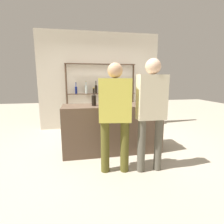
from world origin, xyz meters
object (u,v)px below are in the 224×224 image
object	(u,v)px
counter_bottle_1	(139,98)
wine_glass	(125,99)
counter_bottle_2	(94,99)
counter_bottle_0	(115,99)
counter_bottle_3	(111,98)
ice_bucket	(149,99)
customer_center	(115,111)
customer_right	(151,107)

from	to	relation	value
counter_bottle_1	wine_glass	xyz separation A→B (m)	(-0.23, 0.20, -0.03)
counter_bottle_1	counter_bottle_2	size ratio (longest dim) A/B	1.02
counter_bottle_1	wine_glass	bearing A→B (deg)	139.25
counter_bottle_2	counter_bottle_0	bearing A→B (deg)	-0.20
counter_bottle_2	counter_bottle_3	size ratio (longest dim) A/B	0.99
wine_glass	counter_bottle_2	bearing A→B (deg)	-172.02
ice_bucket	customer_center	distance (m)	1.10
counter_bottle_3	wine_glass	size ratio (longest dim) A/B	2.41
counter_bottle_3	customer_center	world-z (taller)	customer_center
ice_bucket	customer_center	xyz separation A→B (m)	(-0.84, -0.71, -0.09)
wine_glass	customer_center	distance (m)	0.96
counter_bottle_0	counter_bottle_3	size ratio (longest dim) A/B	0.93
ice_bucket	customer_right	world-z (taller)	customer_right
customer_center	counter_bottle_0	bearing A→B (deg)	-2.43
counter_bottle_1	customer_center	bearing A→B (deg)	-132.38
counter_bottle_0	counter_bottle_1	xyz separation A→B (m)	(0.46, -0.11, 0.01)
counter_bottle_3	wine_glass	xyz separation A→B (m)	(0.27, -0.09, -0.02)
counter_bottle_3	ice_bucket	size ratio (longest dim) A/B	1.50
counter_bottle_0	counter_bottle_3	distance (m)	0.18
wine_glass	customer_right	distance (m)	0.97
counter_bottle_2	customer_right	world-z (taller)	customer_right
counter_bottle_1	ice_bucket	world-z (taller)	counter_bottle_1
counter_bottle_3	customer_right	world-z (taller)	customer_right
wine_glass	ice_bucket	bearing A→B (deg)	-20.02
counter_bottle_2	customer_center	world-z (taller)	customer_center
counter_bottle_1	wine_glass	world-z (taller)	counter_bottle_1
counter_bottle_0	customer_right	size ratio (longest dim) A/B	0.19
counter_bottle_1	counter_bottle_2	distance (m)	0.88
counter_bottle_0	counter_bottle_2	world-z (taller)	counter_bottle_2
counter_bottle_1	ice_bucket	size ratio (longest dim) A/B	1.51
counter_bottle_1	ice_bucket	xyz separation A→B (m)	(0.22, 0.03, -0.02)
customer_right	customer_center	bearing A→B (deg)	81.97
counter_bottle_2	counter_bottle_3	bearing A→B (deg)	25.27
counter_bottle_3	counter_bottle_1	bearing A→B (deg)	-29.71
counter_bottle_0	customer_right	distance (m)	0.95
counter_bottle_0	counter_bottle_1	world-z (taller)	counter_bottle_1
counter_bottle_2	wine_glass	bearing A→B (deg)	7.98
counter_bottle_1	customer_right	world-z (taller)	customer_right
counter_bottle_1	customer_right	xyz separation A→B (m)	(-0.06, -0.76, -0.05)
counter_bottle_1	counter_bottle_2	xyz separation A→B (m)	(-0.87, 0.11, -0.01)
counter_bottle_1	wine_glass	distance (m)	0.31
customer_right	counter_bottle_1	bearing A→B (deg)	-4.82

